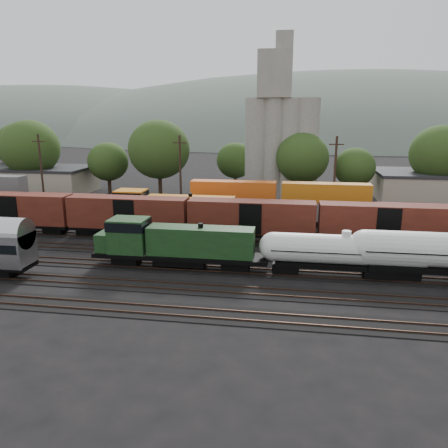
# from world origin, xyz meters

# --- Properties ---
(ground) EXTENTS (600.00, 600.00, 0.00)m
(ground) POSITION_xyz_m (0.00, 0.00, 0.00)
(ground) COLOR black
(tracks) EXTENTS (180.00, 33.20, 0.20)m
(tracks) POSITION_xyz_m (0.00, 0.00, 0.05)
(tracks) COLOR black
(tracks) RESTS_ON ground
(green_locomotive) EXTENTS (17.60, 3.11, 4.66)m
(green_locomotive) POSITION_xyz_m (-6.11, -5.00, 2.65)
(green_locomotive) COLOR black
(green_locomotive) RESTS_ON ground
(tank_car_a) EXTENTS (16.29, 2.92, 4.27)m
(tank_car_a) POSITION_xyz_m (10.87, -5.00, 2.55)
(tank_car_a) COLOR silver
(tank_car_a) RESTS_ON ground
(orange_locomotive) EXTENTS (19.63, 3.27, 4.91)m
(orange_locomotive) POSITION_xyz_m (-10.92, 10.00, 2.78)
(orange_locomotive) COLOR black
(orange_locomotive) RESTS_ON ground
(boxcar_string) EXTENTS (153.60, 2.90, 4.20)m
(boxcar_string) POSITION_xyz_m (8.73, 5.00, 3.12)
(boxcar_string) COLOR black
(boxcar_string) RESTS_ON ground
(container_wall) EXTENTS (165.30, 2.60, 5.80)m
(container_wall) POSITION_xyz_m (-15.31, 15.00, 2.25)
(container_wall) COLOR black
(container_wall) RESTS_ON ground
(grain_silo) EXTENTS (13.40, 5.00, 29.00)m
(grain_silo) POSITION_xyz_m (3.28, 36.00, 11.26)
(grain_silo) COLOR gray
(grain_silo) RESTS_ON ground
(industrial_sheds) EXTENTS (119.38, 17.26, 5.10)m
(industrial_sheds) POSITION_xyz_m (6.63, 35.25, 2.56)
(industrial_sheds) COLOR #9E937F
(industrial_sheds) RESTS_ON ground
(tree_band) EXTENTS (165.25, 23.66, 14.46)m
(tree_band) POSITION_xyz_m (2.33, 35.96, 8.05)
(tree_band) COLOR black
(tree_band) RESTS_ON ground
(utility_poles) EXTENTS (122.20, 0.36, 12.00)m
(utility_poles) POSITION_xyz_m (0.00, 22.00, 6.21)
(utility_poles) COLOR black
(utility_poles) RESTS_ON ground
(distant_hills) EXTENTS (860.00, 286.00, 130.00)m
(distant_hills) POSITION_xyz_m (23.92, 260.00, -20.56)
(distant_hills) COLOR #59665B
(distant_hills) RESTS_ON ground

